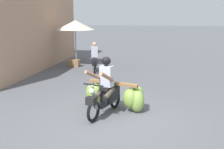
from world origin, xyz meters
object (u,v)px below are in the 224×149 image
at_px(motorbike_main_loaded, 110,93).
at_px(motorbike_distant_ahead_left, 95,60).
at_px(market_umbrella_near_shop, 75,25).
at_px(produce_crate, 74,63).

relative_size(motorbike_main_loaded, motorbike_distant_ahead_left, 1.25).
xyz_separation_m(motorbike_main_loaded, motorbike_distant_ahead_left, (-1.78, 5.19, 0.08)).
bearing_deg(motorbike_distant_ahead_left, market_umbrella_near_shop, 134.46).
distance_m(motorbike_main_loaded, motorbike_distant_ahead_left, 5.49).
height_order(motorbike_distant_ahead_left, produce_crate, motorbike_distant_ahead_left).
relative_size(motorbike_distant_ahead_left, produce_crate, 2.85).
bearing_deg(produce_crate, motorbike_distant_ahead_left, -36.40).
bearing_deg(motorbike_distant_ahead_left, produce_crate, 143.60).
bearing_deg(market_umbrella_near_shop, motorbike_main_loaded, -64.47).
relative_size(motorbike_distant_ahead_left, market_umbrella_near_shop, 0.68).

